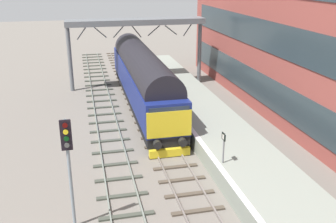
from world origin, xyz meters
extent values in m
plane|color=slate|center=(0.00, 0.00, 0.00)|extent=(140.00, 140.00, 0.00)
cube|color=slate|center=(-0.72, 0.00, 0.07)|extent=(0.07, 60.00, 0.15)
cube|color=slate|center=(0.72, 0.00, 0.07)|extent=(0.07, 60.00, 0.15)
cube|color=#4D4237|center=(0.00, -7.86, 0.04)|extent=(2.50, 0.26, 0.09)
cube|color=#4D4237|center=(0.00, -6.43, 0.04)|extent=(2.50, 0.26, 0.09)
cube|color=#4D4237|center=(0.00, -5.00, 0.04)|extent=(2.50, 0.26, 0.09)
cube|color=#4D4237|center=(0.00, -3.57, 0.04)|extent=(2.50, 0.26, 0.09)
cube|color=#4D4237|center=(0.00, -2.14, 0.04)|extent=(2.50, 0.26, 0.09)
cube|color=#4D4237|center=(0.00, -0.71, 0.04)|extent=(2.50, 0.26, 0.09)
cube|color=#4D4237|center=(0.00, 0.71, 0.04)|extent=(2.50, 0.26, 0.09)
cube|color=#4D4237|center=(0.00, 2.14, 0.04)|extent=(2.50, 0.26, 0.09)
cube|color=#4D4237|center=(0.00, 3.57, 0.04)|extent=(2.50, 0.26, 0.09)
cube|color=#4D4237|center=(0.00, 5.00, 0.04)|extent=(2.50, 0.26, 0.09)
cube|color=#4D4237|center=(0.00, 6.43, 0.04)|extent=(2.50, 0.26, 0.09)
cube|color=#4D4237|center=(0.00, 7.86, 0.04)|extent=(2.50, 0.26, 0.09)
cube|color=#4D4237|center=(0.00, 9.29, 0.04)|extent=(2.50, 0.26, 0.09)
cube|color=#4D4237|center=(0.00, 10.71, 0.04)|extent=(2.50, 0.26, 0.09)
cube|color=#4D4237|center=(0.00, 12.14, 0.04)|extent=(2.50, 0.26, 0.09)
cube|color=#4D4237|center=(0.00, 13.57, 0.04)|extent=(2.50, 0.26, 0.09)
cube|color=#4D4237|center=(0.00, 15.00, 0.04)|extent=(2.50, 0.26, 0.09)
cube|color=#4D4237|center=(0.00, 16.43, 0.04)|extent=(2.50, 0.26, 0.09)
cube|color=#4D4237|center=(0.00, 17.86, 0.04)|extent=(2.50, 0.26, 0.09)
cube|color=#4D4237|center=(0.00, 19.29, 0.04)|extent=(2.50, 0.26, 0.09)
cube|color=#4D4237|center=(0.00, 20.71, 0.04)|extent=(2.50, 0.26, 0.09)
cube|color=#4D4237|center=(0.00, 22.14, 0.04)|extent=(2.50, 0.26, 0.09)
cube|color=#4D4237|center=(0.00, 23.57, 0.04)|extent=(2.50, 0.26, 0.09)
cube|color=#4D4237|center=(0.00, 25.00, 0.04)|extent=(2.50, 0.26, 0.09)
cube|color=#4D4237|center=(0.00, 26.43, 0.04)|extent=(2.50, 0.26, 0.09)
cube|color=#4D4237|center=(0.00, 27.86, 0.04)|extent=(2.50, 0.26, 0.09)
cube|color=#4D4237|center=(0.00, 29.29, 0.04)|extent=(2.50, 0.26, 0.09)
cube|color=gray|center=(-3.93, 0.00, 0.07)|extent=(0.07, 60.00, 0.15)
cube|color=gray|center=(-2.50, 0.00, 0.07)|extent=(0.07, 60.00, 0.15)
cube|color=#40433A|center=(-3.21, -7.50, 0.04)|extent=(2.50, 0.26, 0.09)
cube|color=#40433A|center=(-3.21, -5.83, 0.04)|extent=(2.50, 0.26, 0.09)
cube|color=#40433A|center=(-3.21, -4.17, 0.04)|extent=(2.50, 0.26, 0.09)
cube|color=#40433A|center=(-3.21, -2.50, 0.04)|extent=(2.50, 0.26, 0.09)
cube|color=#40433A|center=(-3.21, -0.83, 0.04)|extent=(2.50, 0.26, 0.09)
cube|color=#40433A|center=(-3.21, 0.83, 0.04)|extent=(2.50, 0.26, 0.09)
cube|color=#40433A|center=(-3.21, 2.50, 0.04)|extent=(2.50, 0.26, 0.09)
cube|color=#40433A|center=(-3.21, 4.17, 0.04)|extent=(2.50, 0.26, 0.09)
cube|color=#40433A|center=(-3.21, 5.83, 0.04)|extent=(2.50, 0.26, 0.09)
cube|color=#40433A|center=(-3.21, 7.50, 0.04)|extent=(2.50, 0.26, 0.09)
cube|color=#40433A|center=(-3.21, 9.17, 0.04)|extent=(2.50, 0.26, 0.09)
cube|color=#40433A|center=(-3.21, 10.83, 0.04)|extent=(2.50, 0.26, 0.09)
cube|color=#40433A|center=(-3.21, 12.50, 0.04)|extent=(2.50, 0.26, 0.09)
cube|color=#40433A|center=(-3.21, 14.17, 0.04)|extent=(2.50, 0.26, 0.09)
cube|color=#40433A|center=(-3.21, 15.83, 0.04)|extent=(2.50, 0.26, 0.09)
cube|color=#40433A|center=(-3.21, 17.50, 0.04)|extent=(2.50, 0.26, 0.09)
cube|color=#40433A|center=(-3.21, 19.17, 0.04)|extent=(2.50, 0.26, 0.09)
cube|color=#40433A|center=(-3.21, 20.83, 0.04)|extent=(2.50, 0.26, 0.09)
cube|color=#40433A|center=(-3.21, 22.50, 0.04)|extent=(2.50, 0.26, 0.09)
cube|color=#40433A|center=(-3.21, 24.17, 0.04)|extent=(2.50, 0.26, 0.09)
cube|color=#40433A|center=(-3.21, 25.83, 0.04)|extent=(2.50, 0.26, 0.09)
cube|color=#40433A|center=(-3.21, 27.50, 0.04)|extent=(2.50, 0.26, 0.09)
cube|color=#40433A|center=(-3.21, 29.17, 0.04)|extent=(2.50, 0.26, 0.09)
cube|color=gray|center=(3.60, 0.00, 0.50)|extent=(4.00, 44.00, 1.00)
cube|color=white|center=(1.75, 0.00, 1.00)|extent=(0.30, 44.00, 0.01)
cube|color=#2C393F|center=(8.31, -1.62, 2.12)|extent=(0.06, 39.68, 2.16)
cube|color=#2C393F|center=(8.31, -1.62, 5.98)|extent=(0.06, 39.68, 2.16)
cube|color=black|center=(0.00, 7.12, 0.82)|extent=(2.56, 18.32, 0.60)
cube|color=navy|center=(0.00, 7.12, 2.17)|extent=(2.70, 18.32, 2.10)
cylinder|color=black|center=(0.00, 7.12, 3.40)|extent=(2.56, 16.85, 2.57)
cube|color=yellow|center=(0.00, -2.08, 2.02)|extent=(2.65, 0.08, 1.58)
cube|color=#232D3D|center=(0.00, -2.06, 2.75)|extent=(2.38, 0.04, 0.64)
cube|color=#232D3D|center=(1.37, 7.12, 2.47)|extent=(0.04, 12.82, 0.44)
cylinder|color=black|center=(-0.75, -2.29, 0.92)|extent=(0.48, 0.35, 0.48)
cylinder|color=black|center=(0.75, -2.29, 0.92)|extent=(0.48, 0.35, 0.48)
cube|color=yellow|center=(0.00, -2.14, 0.29)|extent=(2.43, 0.36, 0.47)
cylinder|color=black|center=(0.00, -0.39, 0.52)|extent=(1.64, 1.04, 1.04)
cylinder|color=black|center=(0.00, 0.71, 0.52)|extent=(1.64, 1.04, 1.04)
cylinder|color=black|center=(0.00, 1.81, 0.52)|extent=(1.64, 1.04, 1.04)
cylinder|color=black|center=(0.00, 12.43, 0.52)|extent=(1.64, 1.04, 1.04)
cylinder|color=black|center=(0.00, 13.53, 0.52)|extent=(1.64, 1.04, 1.04)
cylinder|color=black|center=(0.00, 14.63, 0.52)|extent=(1.64, 1.04, 1.04)
cylinder|color=gray|center=(-5.46, -7.66, 2.45)|extent=(0.14, 0.14, 4.90)
cube|color=black|center=(-5.46, -7.72, 4.27)|extent=(0.44, 0.10, 1.27)
cylinder|color=#500807|center=(-5.46, -7.78, 4.70)|extent=(0.20, 0.06, 0.20)
cylinder|color=yellow|center=(-5.46, -7.78, 4.42)|extent=(0.20, 0.06, 0.20)
cylinder|color=#0A3E13|center=(-5.46, -7.78, 4.14)|extent=(0.20, 0.06, 0.20)
cylinder|color=#50504E|center=(-5.46, -7.78, 3.86)|extent=(0.20, 0.06, 0.20)
cylinder|color=slate|center=(2.06, -5.39, 1.83)|extent=(0.08, 0.08, 1.63)
cube|color=black|center=(2.03, -5.39, 2.46)|extent=(0.05, 0.44, 0.36)
cube|color=white|center=(2.00, -5.39, 2.46)|extent=(0.01, 0.20, 0.24)
cylinder|color=slate|center=(-5.61, 12.98, 2.90)|extent=(0.36, 0.36, 5.81)
cylinder|color=slate|center=(6.50, 12.98, 2.90)|extent=(0.36, 0.36, 5.81)
cube|color=slate|center=(0.44, 12.98, 6.06)|extent=(12.51, 2.00, 0.50)
cylinder|color=slate|center=(-4.41, 12.98, 5.21)|extent=(0.93, 0.10, 1.17)
cylinder|color=slate|center=(-2.79, 12.98, 5.21)|extent=(1.10, 0.10, 1.01)
cylinder|color=slate|center=(-1.17, 12.98, 5.21)|extent=(1.04, 0.10, 1.09)
cylinder|color=slate|center=(0.44, 12.98, 5.21)|extent=(0.94, 0.10, 1.17)
cylinder|color=slate|center=(2.06, 12.98, 5.21)|extent=(1.15, 0.10, 0.95)
cylinder|color=slate|center=(3.68, 12.98, 5.21)|extent=(1.18, 0.10, 0.93)
cylinder|color=slate|center=(5.29, 12.98, 5.21)|extent=(0.89, 0.10, 1.20)
camera|label=1|loc=(-4.68, -22.01, 10.23)|focal=41.10mm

